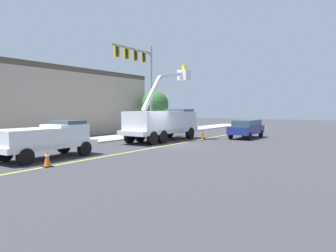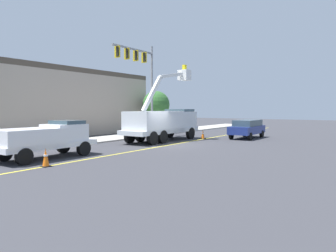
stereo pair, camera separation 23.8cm
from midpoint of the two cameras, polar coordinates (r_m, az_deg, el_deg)
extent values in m
plane|color=#38383D|center=(23.47, -0.12, -3.51)|extent=(120.00, 120.00, 0.00)
cube|color=#B2ADA3|center=(27.97, -12.15, -2.36)|extent=(60.03, 4.10, 0.12)
cube|color=yellow|center=(23.47, -0.12, -3.50)|extent=(50.00, 0.58, 0.01)
cube|color=silver|center=(26.31, -1.46, -0.81)|extent=(8.22, 2.57, 0.36)
cube|color=silver|center=(28.44, 1.59, 1.05)|extent=(2.64, 2.37, 1.60)
cube|color=#384C56|center=(28.60, 1.81, 2.47)|extent=(1.82, 2.12, 0.64)
cube|color=silver|center=(25.47, -2.74, 0.68)|extent=(5.27, 2.54, 1.80)
cube|color=white|center=(24.93, -3.23, 5.98)|extent=(2.11, 0.66, 2.92)
cube|color=white|center=(26.74, 0.59, 9.30)|extent=(3.00, 0.82, 0.78)
cube|color=white|center=(27.84, 2.70, 9.27)|extent=(0.90, 0.90, 0.90)
cube|color=yellow|center=(27.91, 2.70, 10.49)|extent=(0.36, 0.24, 0.60)
cylinder|color=black|center=(29.33, -0.02, -1.13)|extent=(1.04, 0.35, 1.04)
cylinder|color=black|center=(28.14, 3.79, -1.32)|extent=(1.04, 0.35, 1.04)
cylinder|color=black|center=(25.85, -5.39, -1.74)|extent=(1.04, 0.35, 1.04)
cylinder|color=black|center=(24.49, -1.31, -2.00)|extent=(1.04, 0.35, 1.04)
cylinder|color=black|center=(24.85, -7.31, -1.95)|extent=(1.04, 0.35, 1.04)
cylinder|color=black|center=(23.44, -3.16, -2.25)|extent=(1.04, 0.35, 1.04)
cube|color=white|center=(18.49, -21.67, -3.25)|extent=(5.62, 2.15, 0.30)
cube|color=white|center=(19.16, -18.67, -1.32)|extent=(2.03, 1.95, 1.10)
cube|color=#384C56|center=(19.25, -18.22, 0.15)|extent=(1.36, 1.78, 0.56)
cube|color=white|center=(17.90, -24.35, -2.23)|extent=(3.38, 2.13, 1.10)
cylinder|color=black|center=(20.36, -18.87, -3.54)|extent=(0.84, 0.31, 0.84)
cylinder|color=black|center=(18.90, -15.38, -4.00)|extent=(0.84, 0.31, 0.84)
cylinder|color=black|center=(18.38, -28.09, -4.48)|extent=(0.84, 0.31, 0.84)
cylinder|color=black|center=(16.75, -25.03, -5.12)|extent=(0.84, 0.31, 0.84)
cube|color=navy|center=(29.64, 13.92, -0.65)|extent=(4.82, 1.94, 0.70)
cube|color=#384C56|center=(29.75, 14.04, 0.52)|extent=(3.47, 1.70, 0.60)
cylinder|color=black|center=(27.86, 14.42, -1.84)|extent=(0.68, 0.25, 0.68)
cylinder|color=black|center=(28.47, 11.17, -1.69)|extent=(0.68, 0.25, 0.68)
cylinder|color=black|center=(30.94, 16.43, -1.37)|extent=(0.68, 0.25, 0.68)
cylinder|color=black|center=(31.49, 13.46, -1.24)|extent=(0.68, 0.25, 0.68)
cube|color=black|center=(15.96, -21.61, -6.90)|extent=(0.40, 0.40, 0.04)
cone|color=orange|center=(15.89, -21.64, -5.35)|extent=(0.32, 0.32, 0.83)
cylinder|color=white|center=(15.88, -21.65, -5.06)|extent=(0.20, 0.20, 0.08)
cube|color=black|center=(28.43, 6.06, -2.30)|extent=(0.40, 0.40, 0.04)
cone|color=orange|center=(28.39, 6.07, -1.49)|extent=(0.32, 0.32, 0.77)
cylinder|color=white|center=(28.39, 6.07, -1.33)|extent=(0.20, 0.20, 0.08)
cylinder|color=gray|center=(31.57, -3.32, 6.36)|extent=(0.22, 0.22, 8.94)
cube|color=gray|center=(29.86, -6.67, 13.79)|extent=(5.57, 0.21, 0.16)
cube|color=gold|center=(30.94, -4.76, 12.40)|extent=(0.12, 0.56, 1.00)
cube|color=black|center=(30.88, -4.61, 12.42)|extent=(0.20, 0.32, 0.84)
cube|color=gold|center=(29.99, -6.27, 12.68)|extent=(0.12, 0.56, 1.00)
cube|color=black|center=(29.93, -6.12, 12.70)|extent=(0.20, 0.32, 0.84)
cube|color=gold|center=(29.07, -7.88, 12.97)|extent=(0.12, 0.56, 1.00)
cube|color=black|center=(29.01, -7.73, 12.99)|extent=(0.20, 0.32, 0.84)
cube|color=gold|center=(28.17, -9.60, 13.27)|extent=(0.12, 0.56, 1.00)
cube|color=black|center=(28.10, -9.45, 13.29)|extent=(0.20, 0.32, 0.84)
cube|color=#A89989|center=(35.43, -20.30, 3.61)|extent=(19.24, 9.66, 6.20)
cube|color=#4C4238|center=(35.62, -20.41, 9.01)|extent=(19.24, 9.66, 0.50)
cylinder|color=brown|center=(36.78, -2.57, 0.58)|extent=(0.32, 0.32, 2.08)
sphere|color=#33662D|center=(36.75, -2.58, 3.95)|extent=(3.19, 3.19, 3.19)
camera|label=1|loc=(0.12, -90.28, -0.02)|focal=33.30mm
camera|label=2|loc=(0.12, 89.72, 0.02)|focal=33.30mm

